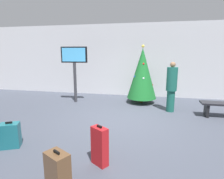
{
  "coord_description": "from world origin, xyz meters",
  "views": [
    {
      "loc": [
        0.81,
        -5.25,
        2.03
      ],
      "look_at": [
        -0.35,
        0.25,
        0.9
      ],
      "focal_mm": 29.39,
      "sensor_mm": 36.0,
      "label": 1
    }
  ],
  "objects": [
    {
      "name": "suitcase_3",
      "position": [
        -2.12,
        -2.09,
        0.27
      ],
      "size": [
        0.46,
        0.4,
        0.58
      ],
      "color": "#19606B",
      "rests_on": "ground_plane"
    },
    {
      "name": "flight_info_kiosk",
      "position": [
        -2.23,
        1.76,
        1.64
      ],
      "size": [
        1.07,
        0.17,
        2.27
      ],
      "color": "#333338",
      "rests_on": "ground_plane"
    },
    {
      "name": "suitcase_2",
      "position": [
        -0.04,
        -2.3,
        0.36
      ],
      "size": [
        0.36,
        0.31,
        0.76
      ],
      "color": "#B2191E",
      "rests_on": "ground_plane"
    },
    {
      "name": "holiday_tree",
      "position": [
        0.48,
        2.2,
        1.22
      ],
      "size": [
        1.18,
        1.18,
        2.35
      ],
      "color": "#4C3319",
      "rests_on": "ground_plane"
    },
    {
      "name": "ground_plane",
      "position": [
        0.0,
        0.0,
        0.0
      ],
      "size": [
        16.0,
        16.0,
        0.0
      ],
      "primitive_type": "plane",
      "color": "#424754"
    },
    {
      "name": "back_wall",
      "position": [
        0.0,
        3.51,
        1.68
      ],
      "size": [
        16.0,
        0.2,
        3.36
      ],
      "primitive_type": "cube",
      "color": "silver",
      "rests_on": "ground_plane"
    },
    {
      "name": "suitcase_0",
      "position": [
        -0.54,
        -2.94,
        0.26
      ],
      "size": [
        0.46,
        0.4,
        0.57
      ],
      "color": "brown",
      "rests_on": "ground_plane"
    },
    {
      "name": "traveller_0",
      "position": [
        1.53,
        1.24,
        0.91
      ],
      "size": [
        0.5,
        0.5,
        1.73
      ],
      "color": "#19594C",
      "rests_on": "ground_plane"
    }
  ]
}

